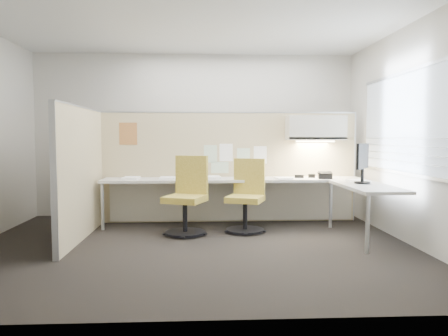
{
  "coord_description": "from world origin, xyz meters",
  "views": [
    {
      "loc": [
        0.11,
        -5.41,
        1.36
      ],
      "look_at": [
        0.43,
        0.8,
        0.92
      ],
      "focal_mm": 35.0,
      "sensor_mm": 36.0,
      "label": 1
    }
  ],
  "objects": [
    {
      "name": "tape_dispenser",
      "position": [
        1.83,
        1.32,
        0.76
      ],
      "size": [
        0.1,
        0.06,
        0.06
      ],
      "primitive_type": "cube",
      "rotation": [
        0.0,
        0.0,
        -0.04
      ],
      "color": "black",
      "rests_on": "desk"
    },
    {
      "name": "window_pane",
      "position": [
        2.73,
        0.0,
        1.55
      ],
      "size": [
        0.01,
        2.8,
        1.3
      ],
      "primitive_type": "cube",
      "color": "#A9B8C4",
      "rests_on": "wall_right"
    },
    {
      "name": "paper_stack_2",
      "position": [
        0.28,
        1.26,
        0.75
      ],
      "size": [
        0.25,
        0.32,
        0.04
      ],
      "primitive_type": "cube",
      "rotation": [
        0.0,
        0.0,
        0.07
      ],
      "color": "white",
      "rests_on": "desk"
    },
    {
      "name": "paper_stack_5",
      "position": [
        2.35,
        0.7,
        0.74
      ],
      "size": [
        0.31,
        0.35,
        0.02
      ],
      "primitive_type": "cube",
      "rotation": [
        0.0,
        0.0,
        0.3
      ],
      "color": "white",
      "rests_on": "desk"
    },
    {
      "name": "paper_stack_1",
      "position": [
        -0.42,
        1.29,
        0.74
      ],
      "size": [
        0.24,
        0.3,
        0.02
      ],
      "primitive_type": "cube",
      "rotation": [
        0.0,
        0.0,
        0.02
      ],
      "color": "white",
      "rests_on": "desk"
    },
    {
      "name": "overhead_bin",
      "position": [
        1.9,
        1.39,
        1.51
      ],
      "size": [
        0.9,
        0.36,
        0.38
      ],
      "primitive_type": "cube",
      "color": "beige",
      "rests_on": "partition_back"
    },
    {
      "name": "chair_left",
      "position": [
        -0.1,
        0.71,
        0.51
      ],
      "size": [
        0.66,
        0.68,
        1.08
      ],
      "rotation": [
        0.0,
        0.0,
        -0.38
      ],
      "color": "black",
      "rests_on": "floor"
    },
    {
      "name": "paper_stack_0",
      "position": [
        -0.96,
        1.23,
        0.75
      ],
      "size": [
        0.25,
        0.31,
        0.03
      ],
      "primitive_type": "cube",
      "rotation": [
        0.0,
        0.0,
        -0.06
      ],
      "color": "white",
      "rests_on": "desk"
    },
    {
      "name": "partition_left",
      "position": [
        -1.5,
        0.5,
        0.88
      ],
      "size": [
        0.06,
        2.2,
        1.75
      ],
      "primitive_type": "cube",
      "color": "tan",
      "rests_on": "floor"
    },
    {
      "name": "wall_front",
      "position": [
        0.0,
        -2.25,
        1.4
      ],
      "size": [
        5.5,
        0.02,
        2.8
      ],
      "primitive_type": "cube",
      "color": "beige",
      "rests_on": "ground"
    },
    {
      "name": "stapler",
      "position": [
        1.63,
        1.29,
        0.76
      ],
      "size": [
        0.14,
        0.06,
        0.05
      ],
      "primitive_type": "cube",
      "rotation": [
        0.0,
        0.0,
        -0.14
      ],
      "color": "black",
      "rests_on": "desk"
    },
    {
      "name": "phone",
      "position": [
        1.99,
        1.16,
        0.78
      ],
      "size": [
        0.23,
        0.22,
        0.12
      ],
      "rotation": [
        0.0,
        0.0,
        -0.16
      ],
      "color": "black",
      "rests_on": "desk"
    },
    {
      "name": "ceiling",
      "position": [
        0.0,
        0.0,
        2.8
      ],
      "size": [
        5.5,
        4.5,
        0.01
      ],
      "primitive_type": "cube",
      "color": "white",
      "rests_on": "wall_back"
    },
    {
      "name": "paper_stack_3",
      "position": [
        0.97,
        1.29,
        0.74
      ],
      "size": [
        0.27,
        0.33,
        0.01
      ],
      "primitive_type": "cube",
      "rotation": [
        0.0,
        0.0,
        -0.13
      ],
      "color": "white",
      "rests_on": "desk"
    },
    {
      "name": "monitor",
      "position": [
        2.3,
        0.42,
        1.04
      ],
      "size": [
        0.32,
        0.44,
        0.54
      ],
      "rotation": [
        0.0,
        0.0,
        0.96
      ],
      "color": "black",
      "rests_on": "desk"
    },
    {
      "name": "poster",
      "position": [
        -1.05,
        1.57,
        1.42
      ],
      "size": [
        0.28,
        0.0,
        0.35
      ],
      "primitive_type": "cube",
      "color": "orange",
      "rests_on": "partition_back"
    },
    {
      "name": "wall_right",
      "position": [
        2.75,
        0.0,
        1.4
      ],
      "size": [
        0.02,
        4.5,
        2.8
      ],
      "primitive_type": "cube",
      "color": "beige",
      "rests_on": "ground"
    },
    {
      "name": "partition_back",
      "position": [
        0.55,
        1.6,
        0.88
      ],
      "size": [
        4.1,
        0.06,
        1.75
      ],
      "primitive_type": "cube",
      "color": "tan",
      "rests_on": "floor"
    },
    {
      "name": "pinned_papers",
      "position": [
        0.63,
        1.57,
        1.03
      ],
      "size": [
        1.01,
        0.0,
        0.47
      ],
      "color": "#8CBF8C",
      "rests_on": "partition_back"
    },
    {
      "name": "wall_back",
      "position": [
        0.0,
        2.25,
        1.4
      ],
      "size": [
        5.5,
        0.02,
        2.8
      ],
      "primitive_type": "cube",
      "color": "beige",
      "rests_on": "ground"
    },
    {
      "name": "chair_right",
      "position": [
        0.76,
        0.83,
        0.48
      ],
      "size": [
        0.62,
        0.64,
        1.04
      ],
      "rotation": [
        0.0,
        0.0,
        -0.36
      ],
      "color": "black",
      "rests_on": "floor"
    },
    {
      "name": "paper_stack_4",
      "position": [
        1.35,
        1.17,
        0.74
      ],
      "size": [
        0.26,
        0.33,
        0.02
      ],
      "primitive_type": "cube",
      "rotation": [
        0.0,
        0.0,
        0.12
      ],
      "color": "white",
      "rests_on": "desk"
    },
    {
      "name": "desk",
      "position": [
        0.93,
        1.13,
        0.6
      ],
      "size": [
        4.0,
        2.07,
        0.73
      ],
      "color": "beige",
      "rests_on": "floor"
    },
    {
      "name": "coat_hook",
      "position": [
        -1.58,
        -0.14,
        1.42
      ],
      "size": [
        0.18,
        0.44,
        1.32
      ],
      "color": "silver",
      "rests_on": "partition_left"
    },
    {
      "name": "paper_stack_6",
      "position": [
        0.86,
        1.28,
        0.74
      ],
      "size": [
        0.31,
        0.35,
        0.01
      ],
      "primitive_type": "cube",
      "rotation": [
        0.0,
        0.0,
        0.3
      ],
      "color": "white",
      "rests_on": "desk"
    },
    {
      "name": "floor",
      "position": [
        0.0,
        0.0,
        -0.01
      ],
      "size": [
        5.5,
        4.5,
        0.01
      ],
      "primitive_type": "cube",
      "color": "black",
      "rests_on": "ground"
    },
    {
      "name": "task_light_strip",
      "position": [
        1.9,
        1.39,
        1.3
      ],
      "size": [
        0.6,
        0.06,
        0.02
      ],
      "primitive_type": "cube",
      "color": "#FFEABF",
      "rests_on": "overhead_bin"
    }
  ]
}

